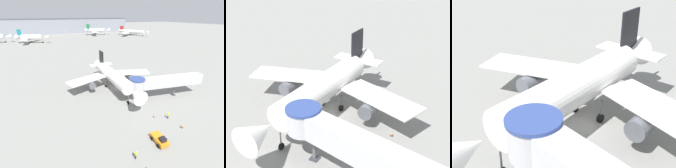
% 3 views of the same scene
% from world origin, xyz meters
% --- Properties ---
extents(ground_plane, '(800.00, 800.00, 0.00)m').
position_xyz_m(ground_plane, '(0.00, 0.00, 0.00)').
color(ground_plane, gray).
extents(main_airplane, '(28.23, 28.54, 10.09)m').
position_xyz_m(main_airplane, '(-0.91, -0.10, 4.26)').
color(main_airplane, white).
rests_on(main_airplane, ground_plane).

